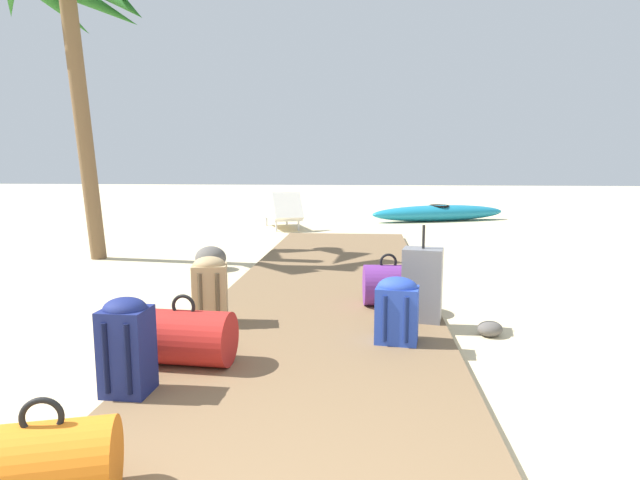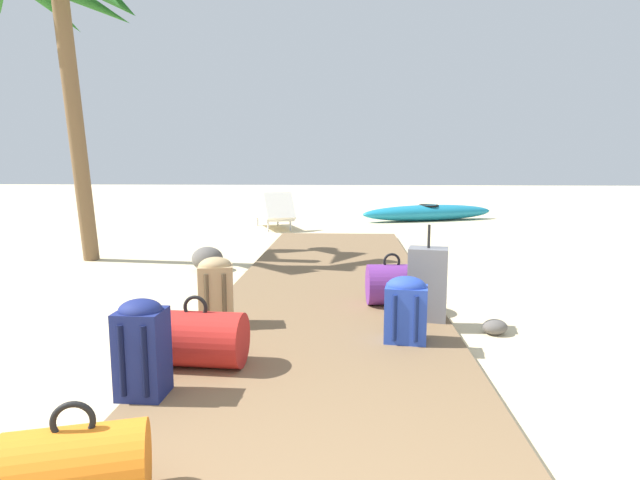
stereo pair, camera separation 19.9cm
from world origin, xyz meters
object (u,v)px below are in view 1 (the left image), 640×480
at_px(duffel_bag_red, 185,337).
at_px(backpack_navy, 126,344).
at_px(lounge_chair, 283,214).
at_px(backpack_tan, 210,289).
at_px(suitcase_grey, 422,284).
at_px(palm_tree_near_left, 74,7).
at_px(backpack_blue, 397,308).
at_px(duffel_bag_purple, 388,285).
at_px(duffel_bag_orange, 46,465).
at_px(kayak, 439,213).

height_order(duffel_bag_red, backpack_navy, backpack_navy).
bearing_deg(lounge_chair, backpack_tan, -85.84).
height_order(suitcase_grey, palm_tree_near_left, palm_tree_near_left).
relative_size(backpack_blue, lounge_chair, 0.31).
relative_size(backpack_navy, lounge_chair, 0.35).
relative_size(backpack_blue, duffel_bag_purple, 1.01).
distance_m(duffel_bag_red, lounge_chair, 7.93).
height_order(backpack_tan, duffel_bag_orange, backpack_tan).
height_order(suitcase_grey, duffel_bag_orange, suitcase_grey).
distance_m(duffel_bag_orange, palm_tree_near_left, 6.90).
bearing_deg(backpack_blue, lounge_chair, 105.49).
distance_m(backpack_blue, palm_tree_near_left, 6.29).
xyz_separation_m(duffel_bag_orange, backpack_navy, (-0.14, 1.01, 0.13)).
xyz_separation_m(palm_tree_near_left, lounge_chair, (2.22, 3.99, -3.20)).
bearing_deg(lounge_chair, palm_tree_near_left, -119.12).
bearing_deg(duffel_bag_purple, suitcase_grey, -59.85).
distance_m(backpack_tan, kayak, 9.43).
height_order(duffel_bag_purple, backpack_tan, backpack_tan).
bearing_deg(duffel_bag_purple, palm_tree_near_left, 151.25).
distance_m(duffel_bag_orange, kayak, 11.67).
height_order(lounge_chair, kayak, lounge_chair).
relative_size(backpack_blue, duffel_bag_orange, 0.83).
bearing_deg(backpack_blue, backpack_navy, -147.51).
xyz_separation_m(backpack_blue, backpack_tan, (-1.53, 0.32, 0.04)).
relative_size(duffel_bag_red, kayak, 0.19).
distance_m(duffel_bag_red, kayak, 10.24).
distance_m(backpack_tan, duffel_bag_orange, 2.36).
bearing_deg(lounge_chair, backpack_blue, -74.51).
xyz_separation_m(backpack_blue, suitcase_grey, (0.24, 0.58, 0.05)).
bearing_deg(backpack_navy, duffel_bag_red, 69.64).
height_order(duffel_bag_purple, duffel_bag_orange, duffel_bag_purple).
xyz_separation_m(duffel_bag_red, lounge_chair, (-0.60, 7.91, 0.06)).
distance_m(duffel_bag_purple, suitcase_grey, 0.55).
distance_m(duffel_bag_red, backpack_tan, 0.89).
bearing_deg(lounge_chair, duffel_bag_purple, -72.30).
distance_m(backpack_tan, palm_tree_near_left, 5.16).
relative_size(duffel_bag_purple, duffel_bag_red, 0.75).
bearing_deg(backpack_blue, kayak, 80.47).
height_order(duffel_bag_orange, kayak, duffel_bag_orange).
distance_m(backpack_tan, suitcase_grey, 1.79).
bearing_deg(kayak, lounge_chair, -152.29).
height_order(backpack_navy, kayak, backpack_navy).
height_order(suitcase_grey, backpack_navy, suitcase_grey).
bearing_deg(lounge_chair, kayak, 27.71).
relative_size(duffel_bag_red, backpack_navy, 1.15).
xyz_separation_m(backpack_blue, lounge_chair, (-2.04, 7.35, -0.02)).
distance_m(duffel_bag_purple, backpack_navy, 2.61).
height_order(duffel_bag_red, suitcase_grey, suitcase_grey).
bearing_deg(suitcase_grey, duffel_bag_red, -145.90).
bearing_deg(duffel_bag_red, backpack_blue, 21.13).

